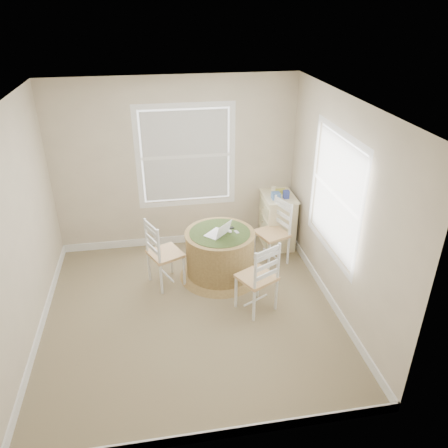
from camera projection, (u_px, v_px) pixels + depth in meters
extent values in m
cube|color=#897B57|center=(192.00, 313.00, 5.49)|extent=(3.60, 3.60, 0.02)
cube|color=white|center=(182.00, 102.00, 4.27)|extent=(3.60, 3.60, 0.02)
cube|color=#BBAD93|center=(176.00, 166.00, 6.46)|extent=(3.60, 0.02, 2.60)
cube|color=#BBAD93|center=(210.00, 329.00, 3.30)|extent=(3.60, 0.02, 2.60)
cube|color=#BBAD93|center=(17.00, 234.00, 4.61)|extent=(0.02, 3.60, 2.60)
cube|color=#BBAD93|center=(340.00, 209.00, 5.15)|extent=(0.02, 3.60, 2.60)
cube|color=white|center=(180.00, 239.00, 7.02)|extent=(3.60, 0.02, 0.12)
cube|color=white|center=(212.00, 435.00, 3.89)|extent=(3.60, 0.02, 0.12)
cube|color=white|center=(42.00, 325.00, 5.19)|extent=(0.02, 3.60, 0.12)
cube|color=white|center=(327.00, 294.00, 5.72)|extent=(0.02, 3.60, 0.12)
cylinder|color=olive|center=(220.00, 252.00, 6.06)|extent=(0.94, 0.94, 0.61)
cone|color=olive|center=(220.00, 273.00, 6.22)|extent=(1.14, 1.14, 0.07)
cylinder|color=olive|center=(220.00, 234.00, 5.92)|extent=(0.96, 0.96, 0.03)
cylinder|color=#3C5123|center=(220.00, 233.00, 5.92)|extent=(0.83, 0.83, 0.01)
cone|color=#3C5123|center=(220.00, 236.00, 5.94)|extent=(0.92, 0.92, 0.10)
cube|color=white|center=(216.00, 234.00, 5.88)|extent=(0.36, 0.36, 0.02)
cube|color=silver|center=(216.00, 233.00, 5.88)|extent=(0.25, 0.25, 0.00)
cube|color=black|center=(224.00, 230.00, 5.77)|extent=(0.25, 0.25, 0.19)
ellipsoid|color=white|center=(230.00, 231.00, 5.93)|extent=(0.08, 0.10, 0.03)
cube|color=#B7BABF|center=(237.00, 232.00, 5.93)|extent=(0.07, 0.10, 0.02)
cube|color=black|center=(232.00, 228.00, 6.02)|extent=(0.07, 0.06, 0.02)
cube|color=#F6EEB8|center=(277.00, 221.00, 6.82)|extent=(0.44, 0.61, 0.83)
cube|color=#F6EEB8|center=(279.00, 196.00, 6.62)|extent=(0.47, 0.64, 0.02)
cube|color=#C3C28F|center=(261.00, 236.00, 6.89)|extent=(0.01, 0.51, 0.18)
cube|color=#C3C28F|center=(262.00, 222.00, 6.78)|extent=(0.01, 0.51, 0.18)
cube|color=#C3C28F|center=(263.00, 208.00, 6.66)|extent=(0.01, 0.51, 0.18)
cube|color=#5178B9|center=(276.00, 196.00, 6.47)|extent=(0.12, 0.12, 0.10)
cube|color=gold|center=(281.00, 191.00, 6.68)|extent=(0.15, 0.10, 0.06)
cube|color=#33419B|center=(287.00, 195.00, 6.49)|extent=(0.08, 0.08, 0.12)
cylinder|color=beige|center=(273.00, 189.00, 6.72)|extent=(0.07, 0.07, 0.09)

